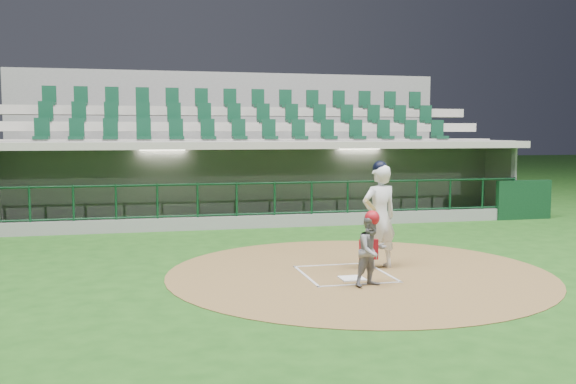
# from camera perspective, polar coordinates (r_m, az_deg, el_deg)

# --- Properties ---
(ground) EXTENTS (120.00, 120.00, 0.00)m
(ground) POSITION_cam_1_polar(r_m,az_deg,el_deg) (12.33, 4.65, -7.05)
(ground) COLOR #1B4814
(ground) RESTS_ON ground
(dirt_circle) EXTENTS (7.20, 7.20, 0.01)m
(dirt_circle) POSITION_cam_1_polar(r_m,az_deg,el_deg) (12.24, 6.28, -7.13)
(dirt_circle) COLOR brown
(dirt_circle) RESTS_ON ground
(home_plate) EXTENTS (0.43, 0.43, 0.02)m
(home_plate) POSITION_cam_1_polar(r_m,az_deg,el_deg) (11.67, 5.71, -7.64)
(home_plate) COLOR white
(home_plate) RESTS_ON dirt_circle
(batter_box_chalk) EXTENTS (1.55, 1.80, 0.01)m
(batter_box_chalk) POSITION_cam_1_polar(r_m,az_deg,el_deg) (12.04, 5.09, -7.26)
(batter_box_chalk) COLOR silver
(batter_box_chalk) RESTS_ON ground
(dugout_structure) EXTENTS (16.40, 3.70, 3.00)m
(dugout_structure) POSITION_cam_1_polar(r_m,az_deg,el_deg) (19.72, -2.17, 0.35)
(dugout_structure) COLOR gray
(dugout_structure) RESTS_ON ground
(seating_deck) EXTENTS (17.00, 6.72, 5.15)m
(seating_deck) POSITION_cam_1_polar(r_m,az_deg,el_deg) (22.71, -3.82, 2.16)
(seating_deck) COLOR slate
(seating_deck) RESTS_ON ground
(batter) EXTENTS (0.94, 0.95, 2.09)m
(batter) POSITION_cam_1_polar(r_m,az_deg,el_deg) (12.51, 8.11, -2.05)
(batter) COLOR white
(batter) RESTS_ON dirt_circle
(catcher) EXTENTS (0.72, 0.64, 1.30)m
(catcher) POSITION_cam_1_polar(r_m,az_deg,el_deg) (11.06, 7.45, -5.06)
(catcher) COLOR gray
(catcher) RESTS_ON dirt_circle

